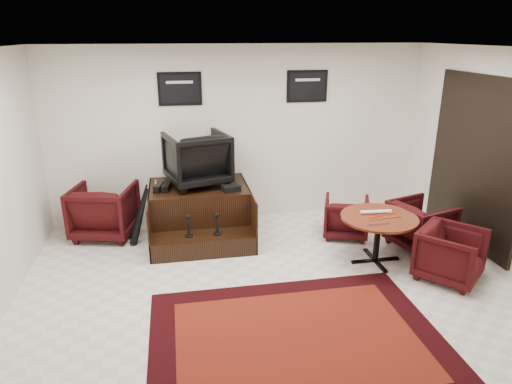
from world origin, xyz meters
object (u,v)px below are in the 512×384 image
table_chair_window (421,223)px  table_chair_back (346,215)px  table_chair_corner (451,252)px  shine_chair (197,156)px  armchair_side (104,208)px  shine_podium (200,213)px  meeting_table (379,222)px

table_chair_window → table_chair_back: bearing=41.6°
table_chair_back → table_chair_corner: size_ratio=0.90×
shine_chair → table_chair_window: (3.09, -1.17, -0.83)m
shine_chair → armchair_side: size_ratio=1.00×
table_chair_back → table_chair_window: size_ratio=0.87×
armchair_side → table_chair_window: (4.52, -1.24, -0.06)m
table_chair_window → shine_podium: bearing=55.1°
meeting_table → table_chair_back: size_ratio=1.52×
shine_chair → table_chair_back: size_ratio=1.33×
shine_chair → table_chair_window: size_ratio=1.17×
shine_chair → meeting_table: size_ratio=0.88×
shine_podium → table_chair_corner: shine_podium is taller
table_chair_back → table_chair_corner: (0.81, -1.47, 0.04)m
table_chair_back → table_chair_window: 1.07m
meeting_table → table_chair_corner: table_chair_corner is taller
shine_podium → table_chair_back: shine_podium is taller
table_chair_corner → shine_podium: bearing=105.6°
meeting_table → table_chair_window: size_ratio=1.33×
meeting_table → table_chair_corner: bearing=-39.9°
shine_chair → table_chair_corner: (3.00, -2.08, -0.84)m
table_chair_window → table_chair_corner: (-0.10, -0.91, -0.01)m
shine_chair → table_chair_window: bearing=144.4°
armchair_side → table_chair_back: (3.61, -0.68, -0.11)m
shine_chair → meeting_table: shine_chair is taller
shine_podium → table_chair_back: (2.18, -0.46, -0.02)m
meeting_table → table_chair_back: 0.91m
table_chair_corner → meeting_table: bearing=98.5°
armchair_side → meeting_table: bearing=170.9°
armchair_side → shine_chair: bearing=-169.2°
shine_podium → table_chair_window: 3.26m
armchair_side → table_chair_window: bearing=178.2°
table_chair_back → armchair_side: bearing=10.5°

